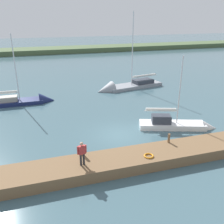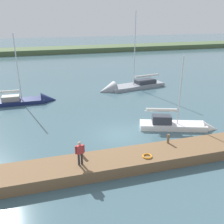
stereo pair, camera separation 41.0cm
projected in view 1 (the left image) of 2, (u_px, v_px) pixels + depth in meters
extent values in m
plane|color=#42606B|center=(120.00, 135.00, 21.64)|extent=(200.00, 200.00, 0.00)
cube|color=#4C603D|center=(57.00, 52.00, 68.09)|extent=(180.00, 8.00, 2.40)
cube|color=brown|center=(141.00, 158.00, 17.43)|extent=(25.73, 2.54, 0.77)
cylinder|color=brown|center=(169.00, 138.00, 18.67)|extent=(0.17, 0.17, 0.69)
cylinder|color=brown|center=(83.00, 151.00, 16.90)|extent=(0.22, 0.22, 0.68)
torus|color=orange|center=(149.00, 156.00, 16.91)|extent=(0.66, 0.66, 0.10)
cube|color=white|center=(172.00, 128.00, 23.04)|extent=(6.05, 3.38, 0.99)
cone|color=white|center=(209.00, 128.00, 22.94)|extent=(1.83, 1.93, 1.55)
cube|color=#333842|center=(161.00, 119.00, 22.76)|extent=(1.94, 1.59, 0.69)
cylinder|color=silver|center=(180.00, 91.00, 21.75)|extent=(0.10, 0.10, 6.01)
cylinder|color=silver|center=(161.00, 111.00, 22.48)|extent=(2.85, 1.05, 0.08)
cylinder|color=silver|center=(161.00, 110.00, 22.44)|extent=(2.64, 1.16, 0.30)
cube|color=gray|center=(134.00, 87.00, 35.75)|extent=(8.34, 3.91, 0.74)
cone|color=gray|center=(105.00, 91.00, 33.71)|extent=(2.60, 2.79, 2.42)
cube|color=#333842|center=(143.00, 81.00, 36.14)|extent=(3.09, 2.26, 0.52)
cylinder|color=silver|center=(132.00, 50.00, 33.65)|extent=(0.12, 0.12, 9.64)
cylinder|color=silver|center=(144.00, 76.00, 36.00)|extent=(4.22, 0.91, 0.09)
cylinder|color=silver|center=(144.00, 76.00, 35.96)|extent=(3.84, 1.01, 0.28)
cube|color=navy|center=(17.00, 104.00, 29.03)|extent=(5.86, 1.94, 0.76)
cone|color=navy|center=(47.00, 101.00, 29.96)|extent=(1.74, 1.93, 1.93)
cube|color=gray|center=(9.00, 99.00, 28.59)|extent=(1.89, 1.30, 0.52)
cylinder|color=silver|center=(15.00, 68.00, 27.67)|extent=(0.11, 0.11, 7.35)
cylinder|color=silver|center=(5.00, 93.00, 28.27)|extent=(2.91, 0.10, 0.09)
cylinder|color=silver|center=(5.00, 92.00, 28.22)|extent=(2.62, 0.29, 0.28)
cylinder|color=#28282D|center=(84.00, 159.00, 15.89)|extent=(0.14, 0.14, 0.80)
cylinder|color=#28282D|center=(81.00, 160.00, 15.81)|extent=(0.14, 0.14, 0.80)
cube|color=#B23333|center=(82.00, 150.00, 15.60)|extent=(0.46, 0.28, 0.57)
sphere|color=tan|center=(82.00, 144.00, 15.45)|extent=(0.22, 0.22, 0.22)
cylinder|color=#B23333|center=(86.00, 149.00, 15.70)|extent=(0.09, 0.09, 0.54)
cylinder|color=#B23333|center=(78.00, 151.00, 15.49)|extent=(0.09, 0.09, 0.54)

